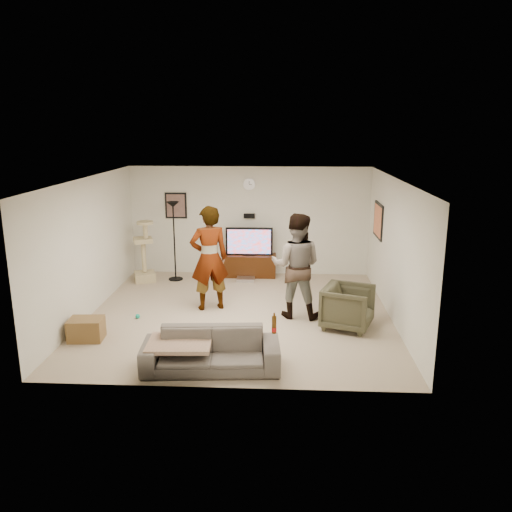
{
  "coord_description": "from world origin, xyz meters",
  "views": [
    {
      "loc": [
        0.78,
        -8.93,
        3.4
      ],
      "look_at": [
        0.29,
        0.2,
        1.07
      ],
      "focal_mm": 36.07,
      "sensor_mm": 36.0,
      "label": 1
    }
  ],
  "objects_px": {
    "cat_tree": "(144,251)",
    "beer_bottle": "(274,325)",
    "person_right": "(296,266)",
    "tv_stand": "(249,265)",
    "side_table": "(86,329)",
    "person_left": "(209,258)",
    "tv": "(249,241)",
    "floor_lamp": "(174,241)",
    "armchair": "(348,307)",
    "sofa": "(211,350)"
  },
  "relations": [
    {
      "from": "tv",
      "to": "person_right",
      "type": "height_order",
      "value": "person_right"
    },
    {
      "from": "sofa",
      "to": "person_left",
      "type": "bearing_deg",
      "value": 94.08
    },
    {
      "from": "tv_stand",
      "to": "side_table",
      "type": "xyz_separation_m",
      "value": [
        -2.41,
        -3.79,
        -0.07
      ]
    },
    {
      "from": "floor_lamp",
      "to": "cat_tree",
      "type": "height_order",
      "value": "floor_lamp"
    },
    {
      "from": "person_right",
      "to": "beer_bottle",
      "type": "bearing_deg",
      "value": 89.92
    },
    {
      "from": "tv",
      "to": "cat_tree",
      "type": "xyz_separation_m",
      "value": [
        -2.32,
        -0.52,
        -0.13
      ]
    },
    {
      "from": "floor_lamp",
      "to": "beer_bottle",
      "type": "height_order",
      "value": "floor_lamp"
    },
    {
      "from": "person_left",
      "to": "side_table",
      "type": "height_order",
      "value": "person_left"
    },
    {
      "from": "floor_lamp",
      "to": "beer_bottle",
      "type": "relative_size",
      "value": 7.07
    },
    {
      "from": "person_left",
      "to": "side_table",
      "type": "xyz_separation_m",
      "value": [
        -1.81,
        -1.58,
        -0.81
      ]
    },
    {
      "from": "armchair",
      "to": "side_table",
      "type": "height_order",
      "value": "armchair"
    },
    {
      "from": "person_left",
      "to": "person_right",
      "type": "relative_size",
      "value": 1.04
    },
    {
      "from": "cat_tree",
      "to": "person_right",
      "type": "height_order",
      "value": "person_right"
    },
    {
      "from": "beer_bottle",
      "to": "tv_stand",
      "type": "bearing_deg",
      "value": 97.98
    },
    {
      "from": "tv",
      "to": "armchair",
      "type": "xyz_separation_m",
      "value": [
        1.9,
        -3.04,
        -0.45
      ]
    },
    {
      "from": "sofa",
      "to": "beer_bottle",
      "type": "distance_m",
      "value": 0.99
    },
    {
      "from": "side_table",
      "to": "cat_tree",
      "type": "bearing_deg",
      "value": 88.38
    },
    {
      "from": "person_left",
      "to": "sofa",
      "type": "xyz_separation_m",
      "value": [
        0.37,
        -2.5,
        -0.71
      ]
    },
    {
      "from": "tv_stand",
      "to": "beer_bottle",
      "type": "relative_size",
      "value": 4.87
    },
    {
      "from": "tv",
      "to": "person_left",
      "type": "relative_size",
      "value": 0.54
    },
    {
      "from": "tv",
      "to": "floor_lamp",
      "type": "relative_size",
      "value": 0.61
    },
    {
      "from": "person_left",
      "to": "cat_tree",
      "type": "bearing_deg",
      "value": -65.21
    },
    {
      "from": "floor_lamp",
      "to": "person_left",
      "type": "xyz_separation_m",
      "value": [
        1.05,
        -1.84,
        0.11
      ]
    },
    {
      "from": "tv",
      "to": "armchair",
      "type": "relative_size",
      "value": 1.31
    },
    {
      "from": "tv_stand",
      "to": "person_right",
      "type": "xyz_separation_m",
      "value": [
        1.01,
        -2.53,
        0.7
      ]
    },
    {
      "from": "tv",
      "to": "cat_tree",
      "type": "distance_m",
      "value": 2.38
    },
    {
      "from": "cat_tree",
      "to": "person_right",
      "type": "distance_m",
      "value": 3.9
    },
    {
      "from": "tv_stand",
      "to": "floor_lamp",
      "type": "xyz_separation_m",
      "value": [
        -1.65,
        -0.37,
        0.63
      ]
    },
    {
      "from": "person_right",
      "to": "armchair",
      "type": "xyz_separation_m",
      "value": [
        0.89,
        -0.51,
        -0.58
      ]
    },
    {
      "from": "cat_tree",
      "to": "side_table",
      "type": "height_order",
      "value": "cat_tree"
    },
    {
      "from": "person_right",
      "to": "beer_bottle",
      "type": "relative_size",
      "value": 7.62
    },
    {
      "from": "tv",
      "to": "side_table",
      "type": "relative_size",
      "value": 1.99
    },
    {
      "from": "person_left",
      "to": "floor_lamp",
      "type": "bearing_deg",
      "value": -80.93
    },
    {
      "from": "armchair",
      "to": "person_left",
      "type": "bearing_deg",
      "value": 91.75
    },
    {
      "from": "person_right",
      "to": "side_table",
      "type": "bearing_deg",
      "value": 29.29
    },
    {
      "from": "person_left",
      "to": "tv",
      "type": "bearing_deg",
      "value": -125.84
    },
    {
      "from": "tv_stand",
      "to": "armchair",
      "type": "distance_m",
      "value": 3.58
    },
    {
      "from": "floor_lamp",
      "to": "person_left",
      "type": "bearing_deg",
      "value": -60.31
    },
    {
      "from": "tv_stand",
      "to": "floor_lamp",
      "type": "height_order",
      "value": "floor_lamp"
    },
    {
      "from": "sofa",
      "to": "side_table",
      "type": "distance_m",
      "value": 2.37
    },
    {
      "from": "person_left",
      "to": "tv_stand",
      "type": "bearing_deg",
      "value": -125.84
    },
    {
      "from": "tv",
      "to": "person_right",
      "type": "bearing_deg",
      "value": -68.18
    },
    {
      "from": "floor_lamp",
      "to": "side_table",
      "type": "distance_m",
      "value": 3.57
    },
    {
      "from": "side_table",
      "to": "armchair",
      "type": "bearing_deg",
      "value": 9.9
    },
    {
      "from": "cat_tree",
      "to": "beer_bottle",
      "type": "bearing_deg",
      "value": -54.63
    },
    {
      "from": "side_table",
      "to": "person_left",
      "type": "bearing_deg",
      "value": 41.11
    },
    {
      "from": "person_left",
      "to": "sofa",
      "type": "distance_m",
      "value": 2.63
    },
    {
      "from": "side_table",
      "to": "sofa",
      "type": "bearing_deg",
      "value": -23.05
    },
    {
      "from": "tv",
      "to": "floor_lamp",
      "type": "height_order",
      "value": "floor_lamp"
    },
    {
      "from": "tv_stand",
      "to": "cat_tree",
      "type": "relative_size",
      "value": 0.88
    }
  ]
}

